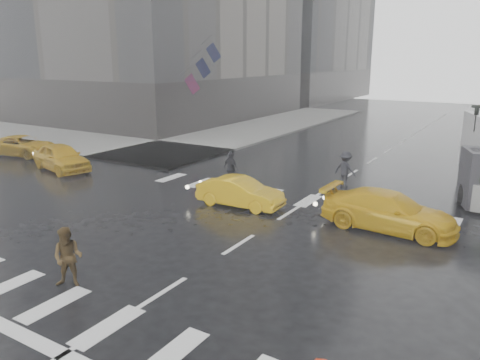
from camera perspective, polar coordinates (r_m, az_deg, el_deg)
The scene contains 11 objects.
ground at distance 16.37m, azimuth -0.15°, elevation -7.87°, with size 120.00×120.00×0.00m, color black.
sidewalk_nw at distance 41.39m, azimuth -10.49°, elevation 5.85°, with size 35.00×35.00×0.15m, color gray.
road_markings at distance 16.37m, azimuth -0.15°, elevation -7.85°, with size 18.00×48.00×0.01m, color silver, non-canonical shape.
flag_cluster at distance 38.91m, azimuth -4.87°, elevation 13.73°, with size 2.87×3.06×4.69m.
pedestrian_brown at distance 14.11m, azimuth -20.23°, elevation -8.82°, with size 0.85×0.66×1.75m, color #4A371A.
pedestrian_far_a at distance 23.41m, azimuth -1.08°, elevation 1.38°, with size 1.04×0.63×1.78m, color black.
pedestrian_far_b at distance 23.82m, azimuth 12.72°, elevation 1.27°, with size 1.16×0.64×1.79m, color black.
taxi_front at distance 28.56m, azimuth -20.96°, elevation 2.60°, with size 1.82×4.52×1.54m, color #E1A90B.
taxi_mid at distance 20.24m, azimuth 0.01°, elevation -1.51°, with size 1.34×3.83×1.26m, color #E1A90B.
taxi_rear at distance 18.38m, azimuth 17.68°, elevation -3.62°, with size 2.03×4.40×1.45m, color #E1A90B.
taxi_far at distance 33.97m, azimuth -24.99°, elevation 3.81°, with size 2.19×4.21×1.32m, color #E1A90B.
Camera 1 is at (7.95, -12.85, 6.29)m, focal length 35.00 mm.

